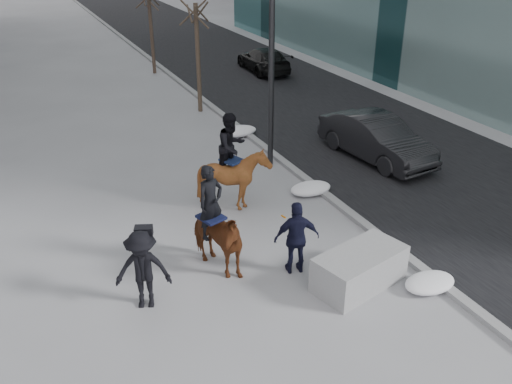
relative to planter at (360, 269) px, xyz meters
name	(u,v)px	position (x,y,z in m)	size (l,w,h in m)	color
ground	(278,272)	(-1.38, 1.18, -0.41)	(120.00, 120.00, 0.00)	gray
road	(318,110)	(5.62, 11.18, -0.41)	(8.00, 90.00, 0.01)	black
curb	(231,122)	(1.62, 11.18, -0.35)	(0.25, 90.00, 0.12)	gray
planter	(360,269)	(0.00, 0.00, 0.00)	(2.07, 1.03, 0.83)	gray
car_near	(376,138)	(4.62, 5.77, 0.32)	(1.55, 4.44, 1.46)	black
car_far	(264,60)	(6.43, 18.23, 0.22)	(1.77, 4.36, 1.26)	black
tree_near	(198,53)	(1.02, 13.15, 2.02)	(1.20, 1.20, 4.87)	#36251F
tree_far	(151,29)	(1.02, 20.37, 1.89)	(1.20, 1.20, 4.60)	#33271E
mounted_left	(214,234)	(-2.65, 1.88, 0.53)	(1.45, 2.14, 2.54)	#4A280E
mounted_right	(234,172)	(-1.07, 4.48, 0.68)	(1.92, 2.02, 2.72)	#4F300F
feeder	(297,238)	(-1.00, 1.05, 0.46)	(1.10, 0.98, 1.75)	black
camera_crew	(143,270)	(-4.42, 1.26, 0.47)	(1.29, 1.02, 1.75)	black
lamppost	(273,6)	(1.22, 6.79, 4.58)	(0.25, 1.12, 9.09)	black
snow_piles	(297,177)	(1.32, 5.20, -0.25)	(1.39, 11.34, 0.35)	white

